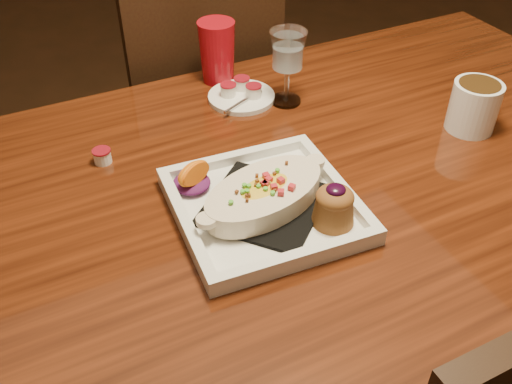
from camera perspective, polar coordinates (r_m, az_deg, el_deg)
name	(u,v)px	position (r m, az deg, el deg)	size (l,w,h in m)	color
table	(315,210)	(1.10, 5.92, -1.80)	(1.50, 0.90, 0.75)	#68270E
chair_far	(197,118)	(1.64, -5.96, 7.33)	(0.42, 0.42, 0.93)	black
plate	(269,200)	(0.92, 1.34, -0.81)	(0.31, 0.31, 0.08)	white
coffee_mug	(475,104)	(1.20, 21.08, 8.22)	(0.13, 0.09, 0.10)	white
goblet	(288,54)	(1.18, 3.19, 13.59)	(0.08, 0.08, 0.16)	silver
saucer	(241,95)	(1.23, -1.48, 9.70)	(0.14, 0.14, 0.10)	white
creamer_loose	(102,156)	(1.08, -15.12, 3.50)	(0.03, 0.03, 0.03)	white
red_tumbler	(217,52)	(1.29, -3.91, 13.80)	(0.08, 0.08, 0.14)	#AF0C19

